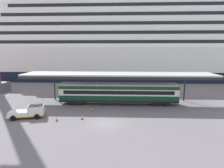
{
  "coord_description": "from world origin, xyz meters",
  "views": [
    {
      "loc": [
        1.91,
        -25.54,
        10.11
      ],
      "look_at": [
        0.47,
        7.03,
        4.5
      ],
      "focal_mm": 30.3,
      "sensor_mm": 36.0,
      "label": 1
    }
  ],
  "objects": [
    {
      "name": "traffic_cone_near",
      "position": [
        -7.42,
        0.61,
        0.34
      ],
      "size": [
        0.36,
        0.36,
        0.7
      ],
      "color": "black",
      "rests_on": "ground"
    },
    {
      "name": "service_truck",
      "position": [
        -12.01,
        1.89,
        0.99
      ],
      "size": [
        5.54,
        3.28,
        2.02
      ],
      "color": "white",
      "rests_on": "ground"
    },
    {
      "name": "train_carriage",
      "position": [
        1.57,
        10.03,
        2.31
      ],
      "size": [
        22.43,
        2.81,
        4.11
      ],
      "color": "black",
      "rests_on": "ground"
    },
    {
      "name": "cruise_ship",
      "position": [
        14.32,
        48.37,
        13.05
      ],
      "size": [
        133.53,
        26.75,
        37.46
      ],
      "color": "black",
      "rests_on": "ground"
    },
    {
      "name": "ground_plane",
      "position": [
        0.0,
        0.0,
        0.0
      ],
      "size": [
        400.0,
        400.0,
        0.0
      ],
      "primitive_type": "plane",
      "color": "slate"
    },
    {
      "name": "traffic_cone_mid",
      "position": [
        -2.87,
        5.6,
        0.33
      ],
      "size": [
        0.36,
        0.36,
        0.67
      ],
      "color": "black",
      "rests_on": "ground"
    },
    {
      "name": "platform_canopy",
      "position": [
        1.57,
        10.44,
        5.74
      ],
      "size": [
        36.19,
        6.13,
        5.98
      ],
      "color": "silver",
      "rests_on": "ground"
    },
    {
      "name": "traffic_cone_far",
      "position": [
        -3.83,
        1.54,
        0.36
      ],
      "size": [
        0.36,
        0.36,
        0.74
      ],
      "color": "black",
      "rests_on": "ground"
    }
  ]
}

